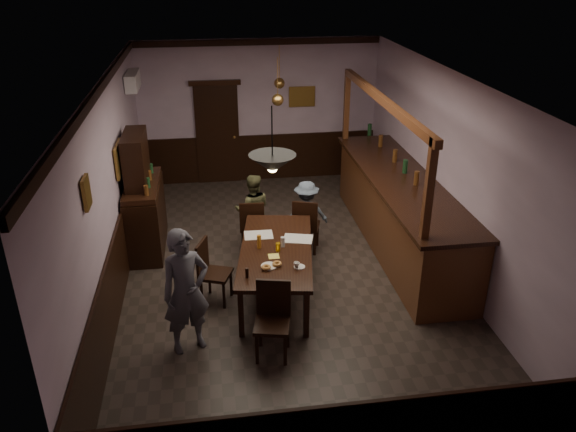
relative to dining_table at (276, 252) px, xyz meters
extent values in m
cube|color=#2D2621|center=(0.24, 0.63, -0.69)|extent=(5.00, 8.00, 0.01)
cube|color=white|center=(0.24, 0.63, 2.31)|extent=(5.00, 8.00, 0.01)
cube|color=#AC94AC|center=(0.24, 4.63, 0.81)|extent=(5.00, 0.01, 3.00)
cube|color=#AC94AC|center=(0.24, -3.37, 0.81)|extent=(5.00, 0.01, 3.00)
cube|color=#AC94AC|center=(-2.26, 0.63, 0.81)|extent=(0.01, 8.00, 3.00)
cube|color=#AC94AC|center=(2.74, 0.63, 0.81)|extent=(0.01, 8.00, 3.00)
cube|color=black|center=(0.00, 0.00, 0.03)|extent=(1.34, 2.33, 0.06)
cube|color=black|center=(-0.58, -0.94, -0.34)|extent=(0.07, 0.07, 0.69)
cube|color=black|center=(0.25, -1.07, -0.34)|extent=(0.07, 0.07, 0.69)
cube|color=black|center=(-0.25, 1.07, -0.34)|extent=(0.07, 0.07, 0.69)
cube|color=black|center=(0.58, 0.94, -0.34)|extent=(0.07, 0.07, 0.69)
cube|color=black|center=(-0.23, 1.40, -0.26)|extent=(0.43, 0.43, 0.05)
cube|color=black|center=(-0.24, 1.22, 0.00)|extent=(0.40, 0.07, 0.48)
cube|color=black|center=(-0.05, 1.55, -0.48)|extent=(0.04, 0.04, 0.41)
cube|color=black|center=(-0.38, 1.58, -0.48)|extent=(0.04, 0.04, 0.41)
cube|color=black|center=(-0.08, 1.23, -0.48)|extent=(0.04, 0.04, 0.41)
cube|color=black|center=(-0.40, 1.26, -0.48)|extent=(0.04, 0.04, 0.41)
cube|color=black|center=(0.66, 1.26, -0.24)|extent=(0.52, 0.52, 0.05)
cube|color=black|center=(0.60, 1.08, 0.02)|extent=(0.40, 0.17, 0.49)
cube|color=black|center=(0.87, 1.36, -0.47)|extent=(0.04, 0.04, 0.42)
cube|color=black|center=(0.56, 1.47, -0.47)|extent=(0.04, 0.04, 0.42)
cube|color=black|center=(0.77, 1.05, -0.47)|extent=(0.04, 0.04, 0.42)
cube|color=black|center=(0.45, 1.15, -0.47)|extent=(0.04, 0.04, 0.42)
cube|color=black|center=(-0.23, -1.38, -0.23)|extent=(0.51, 0.51, 0.05)
cube|color=black|center=(-0.18, -1.20, 0.04)|extent=(0.42, 0.13, 0.50)
cube|color=black|center=(-0.43, -1.51, -0.47)|extent=(0.04, 0.04, 0.43)
cube|color=black|center=(-0.10, -1.59, -0.47)|extent=(0.04, 0.04, 0.43)
cube|color=black|center=(-0.35, -1.18, -0.47)|extent=(0.04, 0.04, 0.43)
cube|color=black|center=(-0.02, -1.25, -0.47)|extent=(0.04, 0.04, 0.43)
cube|color=black|center=(-0.87, -0.06, -0.25)|extent=(0.52, 0.52, 0.05)
cube|color=black|center=(-1.04, 0.00, 0.01)|extent=(0.18, 0.39, 0.48)
cube|color=black|center=(-0.77, -0.27, -0.48)|extent=(0.04, 0.04, 0.41)
cube|color=black|center=(-0.66, 0.04, -0.48)|extent=(0.04, 0.04, 0.41)
cube|color=black|center=(-1.08, -0.16, -0.48)|extent=(0.04, 0.04, 0.41)
cube|color=black|center=(-0.97, 0.15, -0.48)|extent=(0.04, 0.04, 0.41)
imported|color=#565763|center=(-1.24, -1.06, 0.14)|extent=(0.70, 0.59, 1.65)
imported|color=brown|center=(-0.19, 1.60, -0.06)|extent=(0.62, 0.48, 1.26)
imported|color=slate|center=(0.69, 1.46, -0.11)|extent=(0.74, 0.43, 1.15)
cube|color=silver|center=(-0.21, 0.44, 0.07)|extent=(0.43, 0.31, 0.01)
cube|color=silver|center=(0.36, 0.24, 0.07)|extent=(0.48, 0.40, 0.01)
cube|color=#FDEC5D|center=(-0.06, -0.22, 0.07)|extent=(0.17, 0.17, 0.00)
cylinder|color=white|center=(0.24, -0.56, 0.07)|extent=(0.15, 0.15, 0.01)
imported|color=white|center=(0.20, -0.58, 0.11)|extent=(0.09, 0.09, 0.07)
cylinder|color=white|center=(-0.16, -0.49, 0.07)|extent=(0.22, 0.22, 0.01)
torus|color=#C68C47|center=(-0.20, -0.56, 0.10)|extent=(0.13, 0.13, 0.04)
torus|color=#C68C47|center=(-0.05, -0.49, 0.10)|extent=(0.13, 0.13, 0.04)
cylinder|color=#EEAC14|center=(0.02, -0.08, 0.12)|extent=(0.07, 0.07, 0.12)
cylinder|color=#BF721E|center=(-0.24, 0.05, 0.16)|extent=(0.06, 0.06, 0.20)
cylinder|color=silver|center=(0.10, 0.04, 0.14)|extent=(0.06, 0.06, 0.15)
cylinder|color=black|center=(-0.47, -0.73, 0.13)|extent=(0.04, 0.04, 0.14)
cube|color=black|center=(-1.96, 1.72, -0.14)|extent=(0.54, 1.51, 1.08)
cube|color=black|center=(-1.96, 1.72, 0.45)|extent=(0.52, 1.46, 0.09)
cube|color=black|center=(-2.01, 1.72, 0.88)|extent=(0.32, 0.97, 0.87)
cube|color=#4B2414|center=(2.24, 1.20, -0.10)|extent=(0.96, 4.49, 1.18)
cube|color=black|center=(2.22, 1.20, 0.51)|extent=(1.07, 4.60, 0.06)
cube|color=#4B2414|center=(1.81, 1.20, 1.83)|extent=(0.10, 4.38, 0.12)
cube|color=#4B2414|center=(1.81, -0.94, 1.19)|extent=(0.10, 0.10, 1.39)
cube|color=#4B2414|center=(1.81, 3.34, 1.19)|extent=(0.10, 0.10, 1.39)
cube|color=black|center=(-0.66, 4.58, 0.36)|extent=(0.90, 0.06, 2.10)
cube|color=white|center=(-2.14, 3.53, 1.76)|extent=(0.20, 0.85, 0.30)
cube|color=olive|center=(-2.22, -0.97, 1.46)|extent=(0.04, 0.28, 0.36)
cube|color=olive|center=(-2.22, 1.43, 1.01)|extent=(0.04, 0.62, 0.48)
cube|color=olive|center=(1.14, 4.59, 1.11)|extent=(0.55, 0.04, 0.42)
cylinder|color=black|center=(-0.13, -0.79, 1.97)|extent=(0.02, 0.02, 0.68)
cone|color=black|center=(-0.13, -0.79, 1.63)|extent=(0.56, 0.56, 0.22)
sphere|color=#FFD88C|center=(-0.13, -0.79, 1.58)|extent=(0.12, 0.12, 0.12)
cylinder|color=#BF8C3F|center=(0.34, 2.34, 1.96)|extent=(0.02, 0.02, 0.70)
cone|color=#BF8C3F|center=(0.34, 2.34, 1.61)|extent=(0.20, 0.20, 0.22)
sphere|color=#FFD88C|center=(0.34, 2.34, 1.56)|extent=(0.12, 0.12, 0.12)
cylinder|color=#BF8C3F|center=(0.54, 3.63, 1.96)|extent=(0.02, 0.02, 0.70)
cone|color=#BF8C3F|center=(0.54, 3.63, 1.61)|extent=(0.20, 0.20, 0.22)
sphere|color=#FFD88C|center=(0.54, 3.63, 1.56)|extent=(0.12, 0.12, 0.12)
camera|label=1|loc=(-0.84, -6.94, 3.88)|focal=35.00mm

